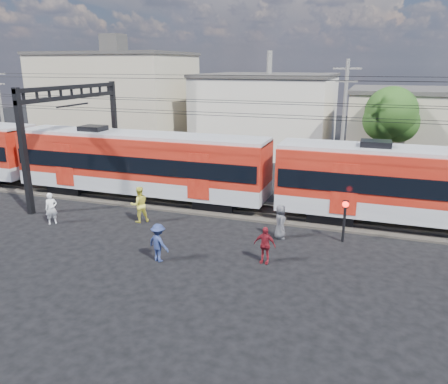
{
  "coord_description": "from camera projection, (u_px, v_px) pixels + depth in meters",
  "views": [
    {
      "loc": [
        8.03,
        -15.08,
        8.18
      ],
      "look_at": [
        1.07,
        5.0,
        1.93
      ],
      "focal_mm": 35.0,
      "sensor_mm": 36.0,
      "label": 1
    }
  ],
  "objects": [
    {
      "name": "building_midwest",
      "position": [
        268.0,
        112.0,
        42.57
      ],
      "size": [
        12.24,
        12.24,
        7.3
      ],
      "color": "beige",
      "rests_on": "ground"
    },
    {
      "name": "pedestrian_d",
      "position": [
        265.0,
        245.0,
        18.47
      ],
      "size": [
        0.98,
        0.47,
        1.63
      ],
      "primitive_type": "imported",
      "rotation": [
        0.0,
        0.0,
        -0.07
      ],
      "color": "maroon",
      "rests_on": "ground"
    },
    {
      "name": "pedestrian_b",
      "position": [
        139.0,
        204.0,
        23.27
      ],
      "size": [
        1.2,
        1.19,
        1.95
      ],
      "primitive_type": "imported",
      "rotation": [
        0.0,
        0.0,
        3.89
      ],
      "color": "#D8D043",
      "rests_on": "ground"
    },
    {
      "name": "pedestrian_c",
      "position": [
        158.0,
        243.0,
        18.63
      ],
      "size": [
        1.24,
        0.97,
        1.69
      ],
      "primitive_type": "imported",
      "rotation": [
        0.0,
        0.0,
        2.78
      ],
      "color": "navy",
      "rests_on": "ground"
    },
    {
      "name": "utility_pole_mid",
      "position": [
        343.0,
        121.0,
        28.93
      ],
      "size": [
        1.8,
        0.24,
        8.5
      ],
      "color": "slate",
      "rests_on": "ground"
    },
    {
      "name": "building_west",
      "position": [
        117.0,
        100.0,
        44.28
      ],
      "size": [
        14.28,
        10.2,
        9.3
      ],
      "color": "tan",
      "rests_on": "ground"
    },
    {
      "name": "commuter_train",
      "position": [
        143.0,
        162.0,
        26.72
      ],
      "size": [
        50.3,
        3.08,
        4.17
      ],
      "color": "black",
      "rests_on": "ground"
    },
    {
      "name": "pedestrian_e",
      "position": [
        280.0,
        222.0,
        21.08
      ],
      "size": [
        0.78,
        0.96,
        1.69
      ],
      "primitive_type": "imported",
      "rotation": [
        0.0,
        0.0,
        1.91
      ],
      "color": "#45454A",
      "rests_on": "ground"
    },
    {
      "name": "utility_pole_west",
      "position": [
        2.0,
        112.0,
        36.9
      ],
      "size": [
        1.8,
        0.24,
        8.0
      ],
      "color": "slate",
      "rests_on": "ground"
    },
    {
      "name": "tree_near",
      "position": [
        394.0,
        116.0,
        30.7
      ],
      "size": [
        3.82,
        3.64,
        6.72
      ],
      "color": "#382619",
      "rests_on": "ground"
    },
    {
      "name": "pedestrian_a",
      "position": [
        51.0,
        208.0,
        23.05
      ],
      "size": [
        0.71,
        0.72,
        1.68
      ],
      "primitive_type": "imported",
      "rotation": [
        0.0,
        0.0,
        0.83
      ],
      "color": "white",
      "rests_on": "ground"
    },
    {
      "name": "crossing_signal",
      "position": [
        345.0,
        213.0,
        20.48
      ],
      "size": [
        0.3,
        0.3,
        2.08
      ],
      "color": "black",
      "rests_on": "ground"
    },
    {
      "name": "track_bed",
      "position": [
        224.0,
        207.0,
        25.73
      ],
      "size": [
        70.0,
        3.4,
        0.12
      ],
      "primitive_type": "cube",
      "color": "#2D2823",
      "rests_on": "ground"
    },
    {
      "name": "ground",
      "position": [
        162.0,
        265.0,
        18.5
      ],
      "size": [
        120.0,
        120.0,
        0.0
      ],
      "primitive_type": "plane",
      "color": "black",
      "rests_on": "ground"
    },
    {
      "name": "catenary",
      "position": [
        92.0,
        115.0,
        27.02
      ],
      "size": [
        70.0,
        9.3,
        7.52
      ],
      "color": "black",
      "rests_on": "ground"
    },
    {
      "name": "rail_near",
      "position": [
        219.0,
        209.0,
        25.02
      ],
      "size": [
        70.0,
        0.12,
        0.12
      ],
      "primitive_type": "cube",
      "color": "#59544C",
      "rests_on": "track_bed"
    },
    {
      "name": "rail_far",
      "position": [
        228.0,
        202.0,
        26.38
      ],
      "size": [
        70.0,
        0.12,
        0.12
      ],
      "primitive_type": "cube",
      "color": "#59544C",
      "rests_on": "track_bed"
    }
  ]
}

